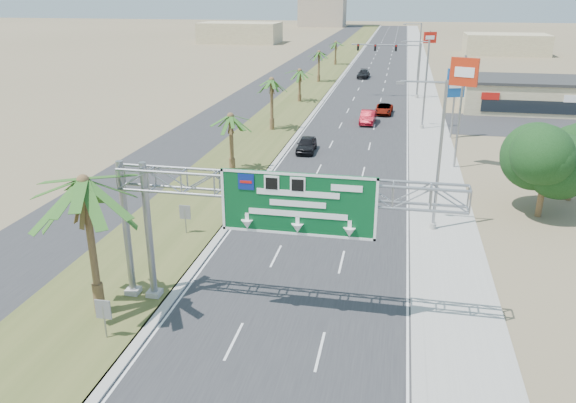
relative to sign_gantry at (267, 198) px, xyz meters
The scene contains 28 objects.
road 100.26m from the sign_gantry, 89.39° to the left, with size 12.00×300.00×0.02m, color #28282B.
sidewalk_right 100.71m from the sign_gantry, 84.54° to the left, with size 4.00×300.00×0.10m, color #9E9B93.
median_grass 100.65m from the sign_gantry, 95.10° to the left, with size 7.00×300.00×0.12m, color #465023.
opposing_road 101.51m from the sign_gantry, 99.05° to the left, with size 8.00×300.00×0.02m, color #28282B.
sign_gantry is the anchor object (origin of this frame).
palm_near 8.41m from the sign_gantry, 166.68° to the right, with size 5.70×5.70×8.35m.
palm_row_b 23.66m from the sign_gantry, 110.92° to the left, with size 3.99×3.99×5.95m.
palm_row_c 39.00m from the sign_gantry, 102.50° to the left, with size 3.99×3.99×6.75m.
palm_row_d 56.73m from the sign_gantry, 98.56° to the left, with size 3.99×3.99×5.45m.
palm_row_e 75.55m from the sign_gantry, 96.41° to the left, with size 3.99×3.99×6.15m.
palm_row_f 100.44m from the sign_gantry, 94.82° to the left, with size 3.99×3.99×5.75m.
streetlight_near 14.75m from the sign_gantry, 55.30° to the left, with size 3.27×0.44×10.00m.
streetlight_mid 42.92m from the sign_gantry, 78.76° to the left, with size 3.27×0.44×10.00m.
streetlight_far 78.53m from the sign_gantry, 83.89° to the left, with size 3.27×0.44×10.00m.
signal_mast 62.37m from the sign_gantry, 84.26° to the left, with size 10.28×0.71×8.00m.
store_building 60.77m from the sign_gantry, 67.64° to the left, with size 18.00×10.00×4.00m, color tan.
oak_near 22.77m from the sign_gantry, 45.02° to the left, with size 4.50×4.50×6.80m.
median_signback_a 9.06m from the sign_gantry, 149.77° to the right, with size 0.75×0.08×2.08m.
median_signback_b 11.90m from the sign_gantry, 132.65° to the left, with size 0.75×0.08×2.08m.
building_distant_left 156.40m from the sign_gantry, 106.32° to the left, with size 24.00×14.00×6.00m, color tan.
building_distant_right 133.78m from the sign_gantry, 76.57° to the left, with size 20.00×12.00×5.00m, color tan.
car_left_lane 30.30m from the sign_gantry, 95.79° to the left, with size 1.77×4.40×1.50m, color black.
car_mid_lane 44.08m from the sign_gantry, 87.15° to the left, with size 1.68×4.82×1.59m, color maroon.
car_right_lane 50.19m from the sign_gantry, 85.57° to the left, with size 2.16×4.68×1.30m, color gray.
car_far 81.91m from the sign_gantry, 90.75° to the left, with size 2.02×4.97×1.44m, color black.
pole_sign_red_near 29.24m from the sign_gantry, 67.72° to the left, with size 2.34×1.17×9.99m.
pole_sign_blue 39.91m from the sign_gantry, 73.24° to the left, with size 1.98×0.98×7.70m.
pole_sign_red_far 76.67m from the sign_gantry, 82.46° to the left, with size 2.16×1.09×8.92m.
Camera 1 is at (4.72, -13.97, 15.11)m, focal length 35.00 mm.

